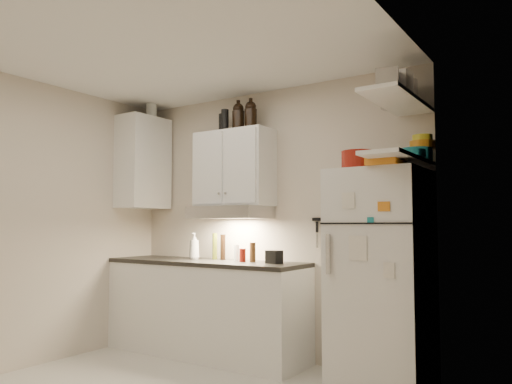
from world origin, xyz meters
The scene contains 35 objects.
ceiling centered at (0.00, 0.00, 2.61)m, with size 3.20×3.00×0.02m, color white.
back_wall centered at (0.00, 1.51, 1.30)m, with size 3.20×0.02×2.60m, color beige.
left_wall centered at (-1.61, 0.00, 1.30)m, with size 0.02×3.00×2.60m, color beige.
right_wall centered at (1.61, 0.00, 1.30)m, with size 0.02×3.00×2.60m, color beige.
base_cabinet centered at (-0.55, 1.20, 0.44)m, with size 2.10×0.60×0.88m, color white.
countertop centered at (-0.55, 1.20, 0.90)m, with size 2.10×0.62×0.04m, color black.
upper_cabinet centered at (-0.30, 1.33, 1.83)m, with size 0.80×0.33×0.75m, color white.
side_cabinet centered at (-1.44, 1.20, 1.95)m, with size 0.33×0.55×1.00m, color white.
range_hood centered at (-0.30, 1.27, 1.39)m, with size 0.76×0.46×0.12m, color silver.
fridge centered at (1.25, 1.16, 0.85)m, with size 0.70×0.68×1.70m, color white.
shelf_hi centered at (1.45, 1.02, 2.20)m, with size 0.30×0.95×0.03m, color white.
shelf_lo centered at (1.45, 1.02, 1.76)m, with size 0.30×0.95×0.03m, color white.
knife_strip centered at (0.70, 1.49, 1.32)m, with size 0.42×0.02×0.03m, color black.
dutch_oven centered at (1.11, 1.06, 1.78)m, with size 0.26×0.26×0.15m, color maroon.
book_stack centered at (1.38, 0.92, 1.75)m, with size 0.23×0.29×0.10m, color orange.
spice_jar centered at (1.31, 1.07, 1.75)m, with size 0.06×0.06×0.09m, color silver.
stock_pot centered at (1.37, 1.30, 2.32)m, with size 0.29×0.29×0.21m, color silver.
tin_a centered at (1.48, 0.95, 2.30)m, with size 0.18×0.16×0.18m, color #AAAAAD.
tin_b centered at (1.46, 0.77, 2.29)m, with size 0.15×0.15×0.15m, color #AAAAAD.
bowl_teal centered at (1.49, 1.33, 1.82)m, with size 0.25×0.25×0.10m, color teal.
bowl_orange centered at (1.53, 1.37, 1.90)m, with size 0.20×0.20×0.06m, color orange.
bowl_yellow centered at (1.53, 1.37, 1.96)m, with size 0.16×0.16×0.05m, color gold.
plates centered at (1.52, 1.09, 1.80)m, with size 0.21×0.21×0.05m, color teal.
growler_a centered at (-0.25, 1.33, 2.34)m, with size 0.12×0.12×0.28m, color black, non-canonical shape.
growler_b centered at (-0.10, 1.34, 2.34)m, with size 0.12×0.12×0.29m, color black, non-canonical shape.
thermos_a centered at (-0.36, 1.26, 2.31)m, with size 0.07×0.07×0.21m, color black.
thermos_b centered at (-0.48, 1.37, 2.30)m, with size 0.07×0.07×0.20m, color black.
side_jar centered at (-1.36, 1.23, 2.53)m, with size 0.12×0.12×0.16m, color silver.
soap_bottle centered at (-0.74, 1.25, 1.07)m, with size 0.11×0.12×0.30m, color white.
pepper_mill centered at (-0.03, 1.26, 1.01)m, with size 0.06×0.06×0.18m, color brown.
oil_bottle centered at (-0.56, 1.36, 1.05)m, with size 0.05×0.05×0.27m, color #515A16.
vinegar_bottle centered at (-0.44, 1.34, 1.05)m, with size 0.05×0.05×0.25m, color black.
clear_bottle centered at (-0.25, 1.31, 1.00)m, with size 0.05×0.05×0.16m, color silver.
red_jar centered at (-0.12, 1.23, 0.98)m, with size 0.06×0.06×0.13m, color maroon.
caddy centered at (0.24, 1.22, 0.98)m, with size 0.14×0.10×0.12m, color black.
Camera 1 is at (2.60, -2.65, 1.27)m, focal length 35.00 mm.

